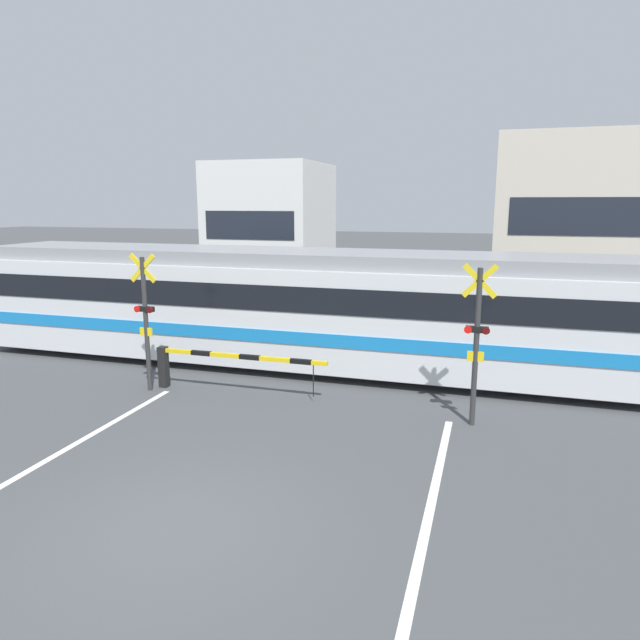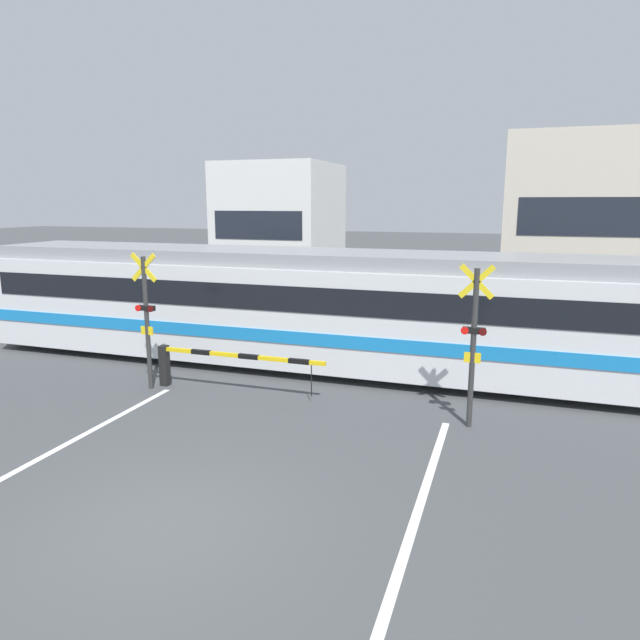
{
  "view_description": "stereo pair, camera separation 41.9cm",
  "coord_description": "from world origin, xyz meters",
  "px_view_note": "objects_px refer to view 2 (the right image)",
  "views": [
    {
      "loc": [
        3.97,
        -6.18,
        4.42
      ],
      "look_at": [
        0.0,
        6.86,
        1.6
      ],
      "focal_mm": 32.0,
      "sensor_mm": 36.0,
      "label": 1
    },
    {
      "loc": [
        4.37,
        -6.05,
        4.42
      ],
      "look_at": [
        0.0,
        6.86,
        1.6
      ],
      "focal_mm": 32.0,
      "sensor_mm": 36.0,
      "label": 2
    }
  ],
  "objects_px": {
    "crossing_barrier_near": "(207,361)",
    "crossing_signal_right": "(473,339)",
    "commuter_train": "(297,305)",
    "crossing_barrier_far": "(437,327)",
    "crossing_signal_left": "(147,315)"
  },
  "relations": [
    {
      "from": "commuter_train",
      "to": "crossing_signal_left",
      "type": "xyz_separation_m",
      "value": [
        -2.64,
        -3.06,
        0.11
      ]
    },
    {
      "from": "crossing_signal_left",
      "to": "crossing_barrier_near",
      "type": "bearing_deg",
      "value": 12.75
    },
    {
      "from": "commuter_train",
      "to": "crossing_signal_right",
      "type": "bearing_deg",
      "value": -32.27
    },
    {
      "from": "crossing_barrier_near",
      "to": "crossing_barrier_far",
      "type": "bearing_deg",
      "value": 49.64
    },
    {
      "from": "crossing_barrier_far",
      "to": "commuter_train",
      "type": "bearing_deg",
      "value": -141.21
    },
    {
      "from": "crossing_barrier_far",
      "to": "crossing_signal_right",
      "type": "distance_m",
      "value": 6.1
    },
    {
      "from": "commuter_train",
      "to": "crossing_signal_right",
      "type": "xyz_separation_m",
      "value": [
        4.85,
        -3.06,
        0.11
      ]
    },
    {
      "from": "crossing_barrier_near",
      "to": "crossing_signal_right",
      "type": "relative_size",
      "value": 1.3
    },
    {
      "from": "crossing_signal_right",
      "to": "crossing_barrier_near",
      "type": "bearing_deg",
      "value": 177.03
    },
    {
      "from": "commuter_train",
      "to": "crossing_barrier_far",
      "type": "distance_m",
      "value": 4.54
    },
    {
      "from": "crossing_signal_left",
      "to": "crossing_signal_right",
      "type": "xyz_separation_m",
      "value": [
        7.49,
        0.0,
        0.0
      ]
    },
    {
      "from": "crossing_signal_right",
      "to": "crossing_barrier_far",
      "type": "bearing_deg",
      "value": 103.43
    },
    {
      "from": "commuter_train",
      "to": "crossing_signal_left",
      "type": "distance_m",
      "value": 4.04
    },
    {
      "from": "commuter_train",
      "to": "crossing_signal_left",
      "type": "bearing_deg",
      "value": -130.71
    },
    {
      "from": "crossing_barrier_far",
      "to": "crossing_signal_left",
      "type": "relative_size",
      "value": 1.3
    }
  ]
}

